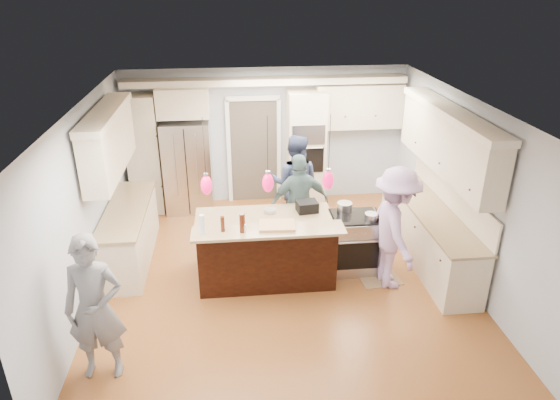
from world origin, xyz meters
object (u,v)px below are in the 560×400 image
at_px(kitchen_island, 266,248).
at_px(person_bar_end, 95,309).
at_px(refrigerator, 188,167).
at_px(island_range, 355,242).
at_px(person_far_left, 295,183).

xyz_separation_m(kitchen_island, person_bar_end, (-2.05, -1.87, 0.42)).
distance_m(refrigerator, kitchen_island, 2.91).
xyz_separation_m(kitchen_island, island_range, (1.41, 0.08, -0.03)).
bearing_deg(kitchen_island, refrigerator, 116.93).
relative_size(island_range, person_far_left, 0.52).
distance_m(refrigerator, island_range, 3.71).
distance_m(refrigerator, person_bar_end, 4.50).
xyz_separation_m(refrigerator, person_far_left, (1.95, -1.04, -0.01)).
height_order(kitchen_island, person_bar_end, person_bar_end).
relative_size(kitchen_island, island_range, 2.28).
distance_m(island_range, person_bar_end, 4.00).
height_order(kitchen_island, person_far_left, person_far_left).
distance_m(kitchen_island, island_range, 1.41).
bearing_deg(person_far_left, refrigerator, -12.02).
bearing_deg(refrigerator, person_bar_end, -99.59).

